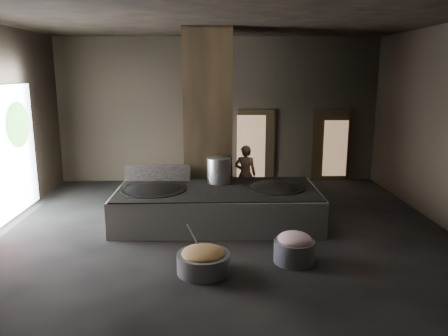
{
  "coord_description": "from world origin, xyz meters",
  "views": [
    {
      "loc": [
        -0.19,
        -9.27,
        3.44
      ],
      "look_at": [
        0.07,
        0.66,
        1.25
      ],
      "focal_mm": 35.0,
      "sensor_mm": 36.0,
      "label": 1
    }
  ],
  "objects_px": {
    "wok_right": "(275,191)",
    "stock_pot": "(219,170)",
    "veg_basin": "(204,263)",
    "hearth_platform": "(217,206)",
    "cook": "(245,174)",
    "wok_left": "(154,193)",
    "meat_basin": "(294,251)"
  },
  "relations": [
    {
      "from": "wok_right",
      "to": "stock_pot",
      "type": "relative_size",
      "value": 2.25
    },
    {
      "from": "veg_basin",
      "to": "wok_right",
      "type": "bearing_deg",
      "value": 58.21
    },
    {
      "from": "hearth_platform",
      "to": "stock_pot",
      "type": "xyz_separation_m",
      "value": [
        0.05,
        0.55,
        0.73
      ]
    },
    {
      "from": "stock_pot",
      "to": "cook",
      "type": "relative_size",
      "value": 0.38
    },
    {
      "from": "wok_left",
      "to": "stock_pot",
      "type": "height_order",
      "value": "stock_pot"
    },
    {
      "from": "wok_left",
      "to": "stock_pot",
      "type": "distance_m",
      "value": 1.66
    },
    {
      "from": "stock_pot",
      "to": "wok_left",
      "type": "bearing_deg",
      "value": -158.2
    },
    {
      "from": "veg_basin",
      "to": "meat_basin",
      "type": "distance_m",
      "value": 1.71
    },
    {
      "from": "stock_pot",
      "to": "veg_basin",
      "type": "height_order",
      "value": "stock_pot"
    },
    {
      "from": "hearth_platform",
      "to": "veg_basin",
      "type": "distance_m",
      "value": 2.59
    },
    {
      "from": "cook",
      "to": "meat_basin",
      "type": "height_order",
      "value": "cook"
    },
    {
      "from": "hearth_platform",
      "to": "meat_basin",
      "type": "bearing_deg",
      "value": -56.52
    },
    {
      "from": "cook",
      "to": "wok_right",
      "type": "bearing_deg",
      "value": 119.25
    },
    {
      "from": "stock_pot",
      "to": "cook",
      "type": "height_order",
      "value": "cook"
    },
    {
      "from": "wok_left",
      "to": "stock_pot",
      "type": "bearing_deg",
      "value": 21.8
    },
    {
      "from": "hearth_platform",
      "to": "meat_basin",
      "type": "distance_m",
      "value": 2.6
    },
    {
      "from": "cook",
      "to": "meat_basin",
      "type": "bearing_deg",
      "value": 107.89
    },
    {
      "from": "hearth_platform",
      "to": "wok_left",
      "type": "xyz_separation_m",
      "value": [
        -1.45,
        -0.05,
        0.35
      ]
    },
    {
      "from": "meat_basin",
      "to": "cook",
      "type": "bearing_deg",
      "value": 99.45
    },
    {
      "from": "hearth_platform",
      "to": "cook",
      "type": "bearing_deg",
      "value": 65.08
    },
    {
      "from": "wok_left",
      "to": "stock_pot",
      "type": "xyz_separation_m",
      "value": [
        1.5,
        0.6,
        0.38
      ]
    },
    {
      "from": "cook",
      "to": "stock_pot",
      "type": "bearing_deg",
      "value": 63.72
    },
    {
      "from": "hearth_platform",
      "to": "stock_pot",
      "type": "height_order",
      "value": "stock_pot"
    },
    {
      "from": "hearth_platform",
      "to": "wok_right",
      "type": "height_order",
      "value": "wok_right"
    },
    {
      "from": "wok_left",
      "to": "meat_basin",
      "type": "bearing_deg",
      "value": -36.86
    },
    {
      "from": "veg_basin",
      "to": "meat_basin",
      "type": "relative_size",
      "value": 1.25
    },
    {
      "from": "hearth_platform",
      "to": "veg_basin",
      "type": "xyz_separation_m",
      "value": [
        -0.27,
        -2.56,
        -0.23
      ]
    },
    {
      "from": "hearth_platform",
      "to": "cook",
      "type": "distance_m",
      "value": 1.8
    },
    {
      "from": "wok_right",
      "to": "cook",
      "type": "xyz_separation_m",
      "value": [
        -0.58,
        1.53,
        0.03
      ]
    },
    {
      "from": "wok_right",
      "to": "hearth_platform",
      "type": "bearing_deg",
      "value": -177.88
    },
    {
      "from": "cook",
      "to": "veg_basin",
      "type": "distance_m",
      "value": 4.32
    },
    {
      "from": "wok_left",
      "to": "meat_basin",
      "type": "distance_m",
      "value": 3.6
    }
  ]
}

